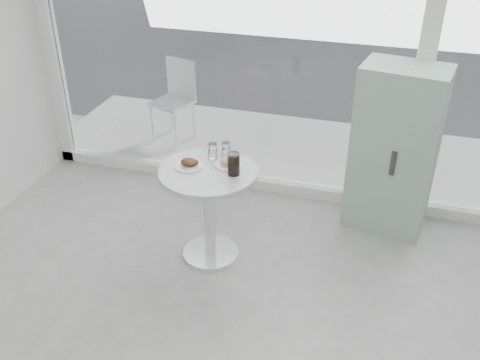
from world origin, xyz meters
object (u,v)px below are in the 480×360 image
(main_table, at_px, (209,196))
(mint_cabinet, at_px, (394,150))
(patio_chair, at_px, (176,95))
(water_tumbler_a, at_px, (213,152))
(plate_donut, at_px, (228,163))
(plate_fritter, at_px, (190,164))
(water_tumbler_b, at_px, (226,150))
(cola_glass, at_px, (234,164))

(main_table, bearing_deg, mint_cabinet, 33.57)
(main_table, xyz_separation_m, patio_chair, (-1.01, 1.78, -0.01))
(main_table, distance_m, mint_cabinet, 1.54)
(water_tumbler_a, bearing_deg, patio_chair, 121.50)
(mint_cabinet, relative_size, patio_chair, 1.60)
(main_table, relative_size, plate_donut, 3.81)
(patio_chair, xyz_separation_m, plate_fritter, (0.87, -1.78, 0.25))
(main_table, height_order, patio_chair, patio_chair)
(plate_fritter, distance_m, water_tumbler_a, 0.22)
(mint_cabinet, xyz_separation_m, water_tumbler_b, (-1.22, -0.60, 0.12))
(water_tumbler_b, bearing_deg, cola_glass, -60.81)
(mint_cabinet, distance_m, plate_donut, 1.38)
(mint_cabinet, relative_size, water_tumbler_a, 11.90)
(main_table, bearing_deg, patio_chair, 119.45)
(mint_cabinet, xyz_separation_m, water_tumbler_a, (-1.30, -0.67, 0.13))
(main_table, relative_size, mint_cabinet, 0.55)
(main_table, relative_size, water_tumbler_a, 6.58)
(main_table, relative_size, water_tumbler_b, 6.98)
(plate_fritter, height_order, water_tumbler_b, water_tumbler_b)
(patio_chair, height_order, cola_glass, cola_glass)
(main_table, height_order, cola_glass, cola_glass)
(patio_chair, relative_size, cola_glass, 5.19)
(plate_donut, bearing_deg, mint_cabinet, 32.58)
(main_table, bearing_deg, water_tumbler_a, 97.89)
(main_table, xyz_separation_m, water_tumbler_b, (0.06, 0.24, 0.27))
(mint_cabinet, relative_size, cola_glass, 8.32)
(patio_chair, height_order, plate_donut, patio_chair)
(plate_donut, bearing_deg, water_tumbler_a, 152.66)
(plate_donut, bearing_deg, water_tumbler_b, 114.50)
(water_tumbler_a, xyz_separation_m, water_tumbler_b, (0.08, 0.06, -0.00))
(plate_donut, bearing_deg, main_table, -137.91)
(cola_glass, bearing_deg, plate_donut, 124.27)
(patio_chair, height_order, plate_fritter, patio_chair)
(water_tumbler_a, height_order, cola_glass, cola_glass)
(main_table, distance_m, water_tumbler_b, 0.37)
(patio_chair, bearing_deg, water_tumbler_a, -42.01)
(plate_donut, height_order, water_tumbler_b, water_tumbler_b)
(plate_donut, bearing_deg, cola_glass, -55.73)
(main_table, bearing_deg, plate_donut, 42.09)
(mint_cabinet, height_order, patio_chair, mint_cabinet)
(mint_cabinet, xyz_separation_m, plate_fritter, (-1.42, -0.84, 0.10))
(main_table, height_order, plate_fritter, plate_fritter)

